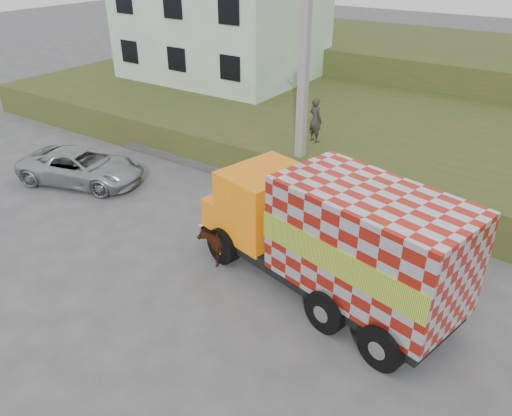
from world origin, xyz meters
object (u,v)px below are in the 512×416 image
Objects in this scene: cow at (223,241)px; suv at (82,167)px; utility_pole at (303,88)px; pedestrian at (315,120)px; cargo_truck at (334,238)px.

cow is 0.30× the size of suv.
suv is (-7.56, -4.15, -3.39)m from utility_pole.
suv is 2.79× the size of pedestrian.
suv is (-11.44, 0.85, -1.13)m from cargo_truck.
cargo_truck is 4.66× the size of pedestrian.
pedestrian is at bearing 99.67° from utility_pole.
cargo_truck is at bearing 141.24° from pedestrian.
utility_pole reaches higher than suv.
cargo_truck is 1.67× the size of suv.
cargo_truck is 11.53m from suv.
suv is (-7.96, 1.13, 0.05)m from cow.
cow is 0.85× the size of pedestrian.
utility_pole reaches higher than pedestrian.
cow is 7.19m from pedestrian.
pedestrian is (-0.28, 1.66, -1.69)m from utility_pole.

